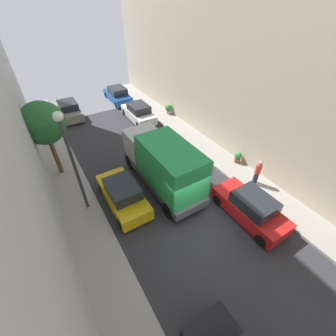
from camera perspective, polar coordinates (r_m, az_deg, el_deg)
The scene contains 14 objects.
ground at distance 12.48m, azimuth 6.95°, elevation -13.54°, with size 32.00×32.00×0.00m, color #2D2D33.
sidewalk_left at distance 11.28m, azimuth -15.64°, elevation -23.61°, with size 2.00×44.00×0.15m, color gray.
sidewalk_right at distance 15.20m, azimuth 22.17°, elevation -4.56°, with size 2.00×44.00×0.15m, color gray.
parked_car_left_2 at distance 13.00m, azimuth -11.43°, elevation -6.59°, with size 1.78×4.20×1.57m.
parked_car_left_3 at distance 24.01m, azimuth -23.93°, elevation 13.36°, with size 1.78×4.20×1.57m.
parked_car_right_0 at distance 12.85m, azimuth 20.32°, elevation -9.48°, with size 1.78×4.20×1.57m.
parked_car_right_1 at distance 21.68m, azimuth -7.50°, elevation 13.77°, with size 1.78×4.20×1.57m.
parked_car_right_2 at distance 26.16m, azimuth -12.70°, elevation 17.68°, with size 1.78×4.20×1.57m.
delivery_truck at distance 13.13m, azimuth -1.27°, elevation 1.13°, with size 2.26×6.60×3.38m.
pedestrian at distance 14.73m, azimuth 21.87°, elevation -0.86°, with size 0.40×0.36×1.72m.
street_tree_0 at distance 14.92m, azimuth -29.26°, elevation 9.88°, with size 2.51×2.51×4.90m.
potted_plant_1 at distance 16.48m, azimuth 17.39°, elevation 2.73°, with size 0.51×0.51×0.79m.
potted_plant_4 at distance 22.56m, azimuth 0.14°, elevation 14.93°, with size 0.67×0.67×0.90m.
lamp_post at distance 11.33m, azimuth -23.77°, elevation 3.82°, with size 0.44×0.44×5.76m.
Camera 1 is at (-5.20, -5.62, 9.85)m, focal length 23.91 mm.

